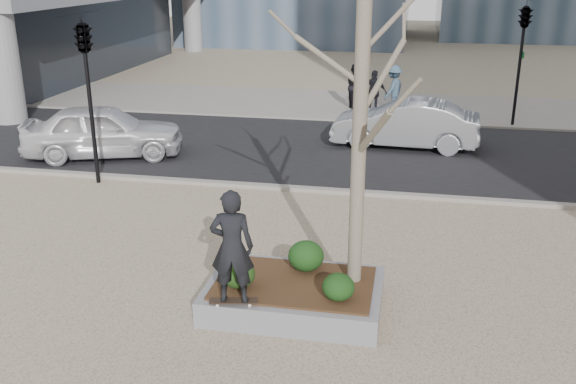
% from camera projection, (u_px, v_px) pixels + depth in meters
% --- Properties ---
extents(ground, '(120.00, 120.00, 0.00)m').
position_uv_depth(ground, '(239.00, 301.00, 11.40)').
color(ground, tan).
rests_on(ground, ground).
extents(street, '(60.00, 8.00, 0.02)m').
position_uv_depth(street, '(320.00, 149.00, 20.63)').
color(street, black).
rests_on(street, ground).
extents(far_sidewalk, '(60.00, 6.00, 0.02)m').
position_uv_depth(far_sidewalk, '(344.00, 105.00, 27.10)').
color(far_sidewalk, gray).
rests_on(far_sidewalk, ground).
extents(planter, '(3.00, 2.00, 0.45)m').
position_uv_depth(planter, '(294.00, 295.00, 11.14)').
color(planter, gray).
rests_on(planter, ground).
extents(planter_mulch, '(2.70, 1.70, 0.04)m').
position_uv_depth(planter_mulch, '(294.00, 283.00, 11.06)').
color(planter_mulch, '#382314').
rests_on(planter_mulch, planter).
extents(sycamore_tree, '(2.80, 2.80, 6.60)m').
position_uv_depth(sycamore_tree, '(361.00, 91.00, 10.03)').
color(sycamore_tree, gray).
rests_on(sycamore_tree, planter_mulch).
extents(shrub_left, '(0.57, 0.57, 0.48)m').
position_uv_depth(shrub_left, '(238.00, 274.00, 10.81)').
color(shrub_left, '#193912').
rests_on(shrub_left, planter_mulch).
extents(shrub_middle, '(0.64, 0.64, 0.54)m').
position_uv_depth(shrub_middle, '(306.00, 256.00, 11.40)').
color(shrub_middle, '#123711').
rests_on(shrub_middle, planter_mulch).
extents(shrub_right, '(0.53, 0.53, 0.45)m').
position_uv_depth(shrub_right, '(338.00, 287.00, 10.41)').
color(shrub_right, '#133811').
rests_on(shrub_right, planter_mulch).
extents(skateboard, '(0.80, 0.36, 0.08)m').
position_uv_depth(skateboard, '(234.00, 302.00, 10.39)').
color(skateboard, black).
rests_on(skateboard, planter).
extents(skateboarder, '(0.75, 0.54, 1.90)m').
position_uv_depth(skateboarder, '(232.00, 247.00, 10.06)').
color(skateboarder, black).
rests_on(skateboarder, skateboard).
extents(police_car, '(5.13, 3.33, 1.62)m').
position_uv_depth(police_car, '(103.00, 131.00, 19.58)').
color(police_car, silver).
rests_on(police_car, street).
extents(car_silver, '(4.73, 1.85, 1.53)m').
position_uv_depth(car_silver, '(405.00, 124.00, 20.61)').
color(car_silver, '#9EA1A6').
rests_on(car_silver, street).
extents(pedestrian_a, '(0.97, 1.07, 1.80)m').
position_uv_depth(pedestrian_a, '(355.00, 86.00, 26.15)').
color(pedestrian_a, black).
rests_on(pedestrian_a, far_sidewalk).
extents(pedestrian_b, '(1.11, 1.38, 1.86)m').
position_uv_depth(pedestrian_b, '(393.00, 89.00, 25.44)').
color(pedestrian_b, '#3C566D').
rests_on(pedestrian_b, far_sidewalk).
extents(pedestrian_c, '(1.06, 0.62, 1.70)m').
position_uv_depth(pedestrian_c, '(374.00, 92.00, 25.20)').
color(pedestrian_c, black).
rests_on(pedestrian_c, far_sidewalk).
extents(traffic_light_near, '(0.60, 2.48, 4.50)m').
position_uv_depth(traffic_light_near, '(90.00, 101.00, 16.80)').
color(traffic_light_near, black).
rests_on(traffic_light_near, ground).
extents(traffic_light_far, '(0.60, 2.48, 4.50)m').
position_uv_depth(traffic_light_far, '(520.00, 64.00, 22.95)').
color(traffic_light_far, black).
rests_on(traffic_light_far, ground).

